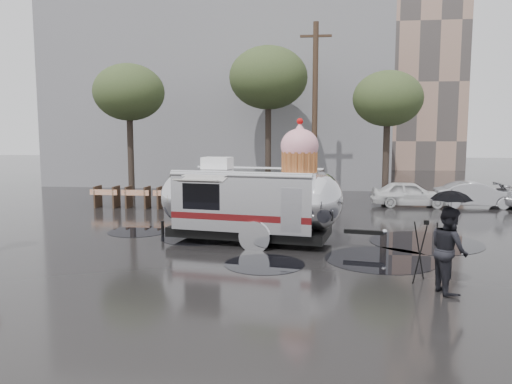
# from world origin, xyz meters

# --- Properties ---
(ground) EXTENTS (120.00, 120.00, 0.00)m
(ground) POSITION_xyz_m (0.00, 0.00, 0.00)
(ground) COLOR black
(ground) RESTS_ON ground
(puddles) EXTENTS (12.51, 6.07, 0.01)m
(puddles) POSITION_xyz_m (2.72, 3.10, 0.01)
(puddles) COLOR black
(puddles) RESTS_ON ground
(grey_building) EXTENTS (22.00, 12.00, 13.00)m
(grey_building) POSITION_xyz_m (-4.00, 24.00, 6.50)
(grey_building) COLOR slate
(grey_building) RESTS_ON ground
(utility_pole) EXTENTS (1.60, 0.28, 9.00)m
(utility_pole) POSITION_xyz_m (2.50, 14.00, 4.62)
(utility_pole) COLOR #473323
(utility_pole) RESTS_ON ground
(tree_left) EXTENTS (3.64, 3.64, 6.95)m
(tree_left) POSITION_xyz_m (-7.00, 13.00, 5.48)
(tree_left) COLOR #382D26
(tree_left) RESTS_ON ground
(tree_mid) EXTENTS (4.20, 4.20, 8.03)m
(tree_mid) POSITION_xyz_m (0.00, 15.00, 6.34)
(tree_mid) COLOR #382D26
(tree_mid) RESTS_ON ground
(tree_right) EXTENTS (3.36, 3.36, 6.42)m
(tree_right) POSITION_xyz_m (6.00, 13.00, 5.06)
(tree_right) COLOR #382D26
(tree_right) RESTS_ON ground
(barricade_row) EXTENTS (4.30, 0.80, 1.00)m
(barricade_row) POSITION_xyz_m (-5.55, 9.96, 0.52)
(barricade_row) COLOR #473323
(barricade_row) RESTS_ON ground
(airstream_trailer) EXTENTS (7.34, 3.21, 3.99)m
(airstream_trailer) POSITION_xyz_m (0.64, 3.55, 1.40)
(airstream_trailer) COLOR silver
(airstream_trailer) RESTS_ON ground
(person_right) EXTENTS (0.66, 0.98, 1.89)m
(person_right) POSITION_xyz_m (5.54, -1.00, 0.95)
(person_right) COLOR black
(person_right) RESTS_ON ground
(umbrella_black) EXTENTS (1.06, 1.06, 2.28)m
(umbrella_black) POSITION_xyz_m (5.54, -1.00, 1.91)
(umbrella_black) COLOR black
(umbrella_black) RESTS_ON ground
(tripod) EXTENTS (0.57, 0.61, 1.48)m
(tripod) POSITION_xyz_m (5.18, -0.36, 0.87)
(tripod) COLOR black
(tripod) RESTS_ON ground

